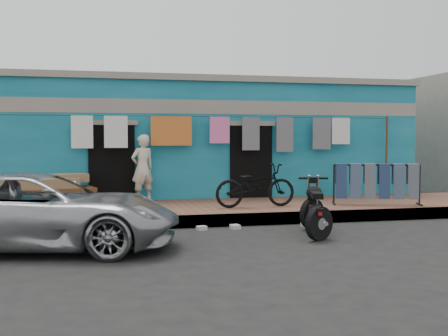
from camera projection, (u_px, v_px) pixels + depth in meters
ground at (251, 240)px, 9.75m from camera, size 80.00×80.00×0.00m
sidewalk at (214, 211)px, 12.66m from camera, size 28.00×3.00×0.25m
curb at (229, 220)px, 11.25m from camera, size 28.00×0.10×0.25m
building at (185, 141)px, 16.45m from camera, size 12.20×5.20×3.36m
clothesline at (217, 136)px, 13.87m from camera, size 10.06×0.06×2.10m
car at (41, 210)px, 8.88m from camera, size 4.80×2.96×1.26m
seated_person at (143, 168)px, 13.43m from camera, size 0.68×0.58×1.61m
bicycle at (255, 181)px, 12.34m from camera, size 1.85×0.76×1.17m
motorcycle at (315, 207)px, 10.27m from camera, size 1.43×1.89×1.02m
charpoy at (50, 191)px, 12.55m from camera, size 2.44×1.84×0.68m
jeans_rack at (376, 183)px, 12.81m from camera, size 2.27×1.64×0.97m
litter_a at (202, 228)px, 10.77m from camera, size 0.21×0.18×0.08m
litter_b at (305, 224)px, 11.26m from camera, size 0.19×0.18×0.08m
litter_c at (235, 227)px, 10.92m from camera, size 0.19×0.23×0.08m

